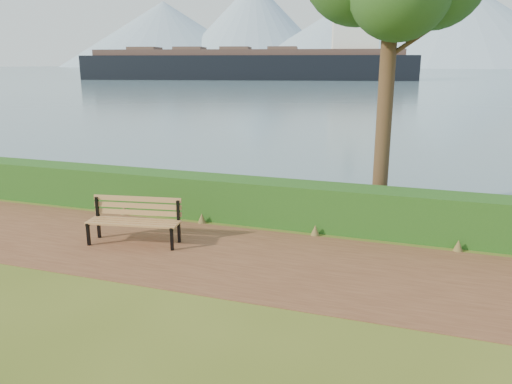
% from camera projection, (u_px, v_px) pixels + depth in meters
% --- Properties ---
extents(ground, '(140.00, 140.00, 0.00)m').
position_uv_depth(ground, '(209.00, 261.00, 9.48)').
color(ground, '#455418').
rests_on(ground, ground).
extents(path, '(40.00, 3.40, 0.01)m').
position_uv_depth(path, '(216.00, 255.00, 9.75)').
color(path, brown).
rests_on(path, ground).
extents(hedge, '(32.00, 0.85, 1.00)m').
position_uv_depth(hedge, '(254.00, 201.00, 11.73)').
color(hedge, '#123F12').
rests_on(hedge, ground).
extents(water, '(700.00, 510.00, 0.00)m').
position_uv_depth(water, '(422.00, 70.00, 247.71)').
color(water, slate).
rests_on(water, ground).
extents(mountains, '(585.00, 190.00, 70.00)m').
position_uv_depth(mountains, '(416.00, 30.00, 377.42)').
color(mountains, '#849DB1').
rests_on(mountains, ground).
extents(bench, '(1.97, 0.87, 0.96)m').
position_uv_depth(bench, '(135.00, 217.00, 10.30)').
color(bench, black).
rests_on(bench, ground).
extents(cargo_ship, '(71.83, 26.22, 21.58)m').
position_uv_depth(cargo_ship, '(259.00, 65.00, 107.99)').
color(cargo_ship, black).
rests_on(cargo_ship, ground).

